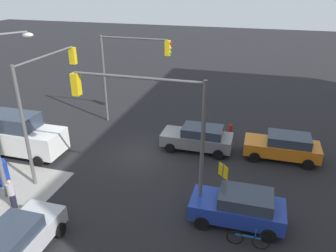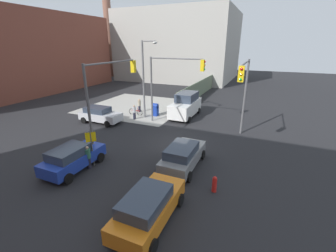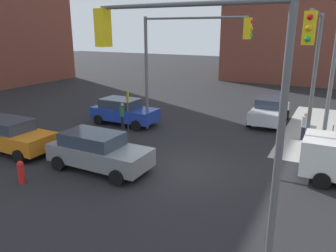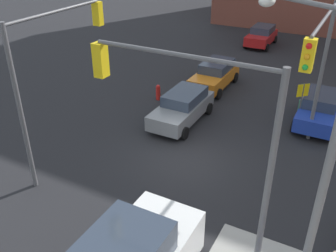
{
  "view_description": "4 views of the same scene",
  "coord_description": "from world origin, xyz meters",
  "views": [
    {
      "loc": [
        -6.47,
        16.81,
        10.14
      ],
      "look_at": [
        -1.41,
        -0.96,
        1.77
      ],
      "focal_mm": 35.0,
      "sensor_mm": 36.0,
      "label": 1
    },
    {
      "loc": [
        -15.52,
        -6.02,
        7.62
      ],
      "look_at": [
        -0.33,
        0.59,
        1.58
      ],
      "focal_mm": 24.0,
      "sensor_mm": 36.0,
      "label": 2
    },
    {
      "loc": [
        5.5,
        -11.93,
        5.81
      ],
      "look_at": [
        -0.86,
        0.25,
        1.75
      ],
      "focal_mm": 35.0,
      "sensor_mm": 36.0,
      "label": 3
    },
    {
      "loc": [
        12.64,
        5.87,
        9.31
      ],
      "look_at": [
        1.03,
        -0.32,
        2.11
      ],
      "focal_mm": 40.0,
      "sensor_mm": 36.0,
      "label": 4
    }
  ],
  "objects": [
    {
      "name": "sedan_blue",
      "position": [
        -6.29,
        4.61,
        0.84
      ],
      "size": [
        4.14,
        2.02,
        1.62
      ],
      "color": "#1E389E",
      "rests_on": "ground"
    },
    {
      "name": "fire_hydrant",
      "position": [
        -5.0,
        -4.2,
        0.49
      ],
      "size": [
        0.26,
        0.26,
        0.94
      ],
      "color": "red",
      "rests_on": "ground"
    },
    {
      "name": "sidewalk_corner",
      "position": [
        9.0,
        9.0,
        0.01
      ],
      "size": [
        12.0,
        12.0,
        0.01
      ],
      "primitive_type": "cube",
      "color": "#9E9B93",
      "rests_on": "ground"
    },
    {
      "name": "traffic_signal_nw_corner",
      "position": [
        -2.13,
        4.5,
        4.67
      ],
      "size": [
        6.13,
        0.36,
        6.5
      ],
      "color": "#59595B",
      "rests_on": "ground"
    },
    {
      "name": "street_lamp_corner",
      "position": [
        5.01,
        5.48,
        4.7
      ],
      "size": [
        1.63,
        2.33,
        8.0
      ],
      "color": "slate",
      "rests_on": "ground"
    },
    {
      "name": "mailbox_blue",
      "position": [
        6.2,
        5.0,
        0.76
      ],
      "size": [
        0.56,
        0.64,
        1.43
      ],
      "color": "navy",
      "rests_on": "ground"
    },
    {
      "name": "warning_sign_two_way",
      "position": [
        -5.4,
        3.76,
        1.64
      ],
      "size": [
        0.48,
        0.48,
        2.4
      ],
      "color": "#4C4C4C",
      "rests_on": "ground"
    },
    {
      "name": "building_warehouse_north",
      "position": [
        8.92,
        34.0,
        6.27
      ],
      "size": [
        32.0,
        18.0,
        12.55
      ],
      "color": "brown",
      "rests_on": "ground"
    },
    {
      "name": "coupe_orange",
      "position": [
        -8.39,
        -1.98,
        0.84
      ],
      "size": [
        4.42,
        2.02,
        1.62
      ],
      "color": "orange",
      "rests_on": "ground"
    },
    {
      "name": "construction_fence",
      "position": [
        17.64,
        3.2,
        1.2
      ],
      "size": [
        19.28,
        0.12,
        2.4
      ],
      "primitive_type": "cube",
      "color": "#607056",
      "rests_on": "ground"
    },
    {
      "name": "bicycle_at_crosswalk",
      "position": [
        -6.8,
        6.0,
        0.35
      ],
      "size": [
        1.75,
        0.05,
        0.97
      ],
      "color": "black",
      "rests_on": "ground"
    },
    {
      "name": "ground_plane",
      "position": [
        0.0,
        0.0,
        0.0
      ],
      "size": [
        120.0,
        120.0,
        0.0
      ],
      "primitive_type": "plane",
      "color": "black"
    },
    {
      "name": "traffic_signal_ne_corner",
      "position": [
        4.5,
        2.4,
        4.63
      ],
      "size": [
        0.36,
        5.51,
        6.5
      ],
      "color": "#59595B",
      "rests_on": "ground"
    },
    {
      "name": "pedestrian_walking_north",
      "position": [
        -5.8,
        3.8,
        0.81
      ],
      "size": [
        0.36,
        0.36,
        1.57
      ],
      "rotation": [
        0.0,
        0.0,
        1.36
      ],
      "color": "#2D664C",
      "rests_on": "ground"
    },
    {
      "name": "building_loft_east",
      "position": [
        36.0,
        13.22,
        7.21
      ],
      "size": [
        20.0,
        24.0,
        14.41
      ],
      "color": "#9E9B93",
      "rests_on": "ground"
    },
    {
      "name": "hatchback_silver",
      "position": [
        1.86,
        9.16,
        0.84
      ],
      "size": [
        2.02,
        4.32,
        1.62
      ],
      "color": "#B7BABF",
      "rests_on": "ground"
    },
    {
      "name": "pedestrian_waiting",
      "position": [
        4.2,
        6.5,
        0.8
      ],
      "size": [
        0.36,
        0.36,
        1.55
      ],
      "rotation": [
        0.0,
        0.0,
        2.11
      ],
      "color": "#B2B2B7",
      "rests_on": "ground"
    },
    {
      "name": "coupe_gray",
      "position": [
        -3.21,
        -1.72,
        0.84
      ],
      "size": [
        4.48,
        2.02,
        1.62
      ],
      "color": "slate",
      "rests_on": "ground"
    },
    {
      "name": "smokestack",
      "position": [
        31.88,
        30.0,
        9.21
      ],
      "size": [
        1.8,
        1.8,
        18.43
      ],
      "primitive_type": "cylinder",
      "color": "brown",
      "rests_on": "ground"
    },
    {
      "name": "traffic_signal_se_corner",
      "position": [
        2.51,
        -4.5,
        4.62
      ],
      "size": [
        5.24,
        0.36,
        6.5
      ],
      "color": "#59595B",
      "rests_on": "ground"
    },
    {
      "name": "pedestrian_crossing",
      "position": [
        6.8,
        7.4,
        0.82
      ],
      "size": [
        0.36,
        0.36,
        1.59
      ],
      "rotation": [
        0.0,
        0.0,
        1.52
      ],
      "color": "#9E937A",
      "rests_on": "ground"
    },
    {
      "name": "bicycle_leaning_on_fence",
      "position": [
        5.6,
        7.2,
        0.35
      ],
      "size": [
        0.05,
        1.75,
        0.97
      ],
      "color": "black",
      "rests_on": "ground"
    },
    {
      "name": "van_white_delivery",
      "position": [
        7.38,
        1.8,
        1.28
      ],
      "size": [
        5.4,
        2.32,
        2.62
      ],
      "color": "white",
      "rests_on": "ground"
    }
  ]
}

